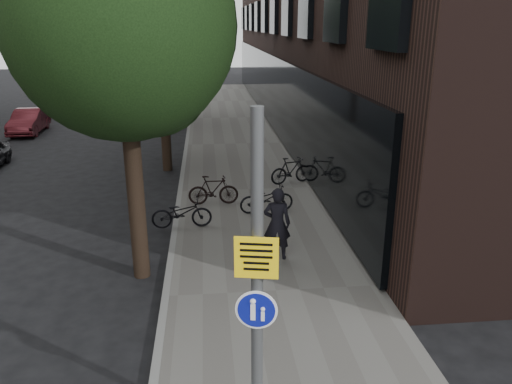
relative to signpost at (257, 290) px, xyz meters
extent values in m
cube|color=#5C5A55|center=(0.78, 10.47, -2.28)|extent=(4.50, 60.00, 0.12)
cube|color=slate|center=(-1.47, 10.47, -2.28)|extent=(0.15, 60.00, 0.13)
cylinder|color=black|center=(-2.07, 4.97, -0.74)|extent=(0.36, 0.36, 3.20)
sphere|color=black|center=(-2.07, 4.97, 2.96)|extent=(4.40, 4.40, 4.40)
sphere|color=black|center=(-1.67, 5.77, 1.96)|extent=(2.64, 2.64, 2.64)
cylinder|color=black|center=(-2.07, 13.47, -0.74)|extent=(0.36, 0.36, 3.20)
sphere|color=black|center=(-2.07, 13.47, 2.96)|extent=(5.00, 5.00, 5.00)
sphere|color=black|center=(-1.67, 14.27, 1.96)|extent=(3.00, 3.00, 3.00)
cylinder|color=black|center=(-2.07, 22.47, -0.74)|extent=(0.36, 0.36, 3.20)
sphere|color=black|center=(-2.07, 22.47, 2.96)|extent=(5.00, 5.00, 5.00)
sphere|color=black|center=(-1.67, 23.27, 1.96)|extent=(3.00, 3.00, 3.00)
cylinder|color=#595B5E|center=(0.00, 0.00, -0.02)|extent=(0.15, 0.15, 4.40)
cube|color=yellow|center=(0.00, 0.00, 0.47)|extent=(0.50, 0.13, 0.51)
cylinder|color=navy|center=(0.00, 0.00, -0.22)|extent=(0.44, 0.10, 0.45)
cylinder|color=white|center=(0.00, 0.00, -0.22)|extent=(0.50, 0.11, 0.51)
imported|color=black|center=(1.01, 5.30, -1.36)|extent=(0.68, 0.50, 1.73)
imported|color=black|center=(1.13, 8.31, -1.81)|extent=(1.65, 0.77, 0.83)
imported|color=black|center=(2.30, 10.98, -1.76)|extent=(1.59, 0.88, 0.92)
imported|color=black|center=(-1.27, 7.39, -1.80)|extent=(1.62, 0.62, 0.84)
imported|color=black|center=(-0.39, 9.13, -1.77)|extent=(1.51, 0.43, 0.91)
imported|color=#56181F|center=(-9.56, 21.09, -1.74)|extent=(1.43, 3.73, 1.21)
imported|color=#1B2132|center=(-8.66, 26.52, -1.79)|extent=(1.72, 3.90, 1.11)
camera|label=1|loc=(-0.53, -5.19, 3.00)|focal=35.00mm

